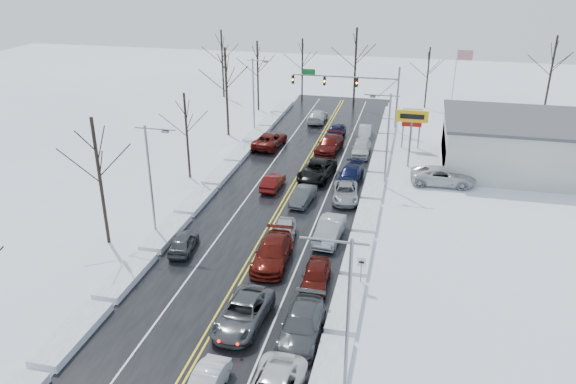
% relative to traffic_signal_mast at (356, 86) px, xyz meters
% --- Properties ---
extents(ground, '(160.00, 160.00, 0.00)m').
position_rel_traffic_signal_mast_xyz_m(ground, '(-3.45, -27.99, -5.48)').
color(ground, white).
rests_on(ground, ground).
extents(road_surface, '(14.00, 84.00, 0.01)m').
position_rel_traffic_signal_mast_xyz_m(road_surface, '(-3.45, -25.99, -5.47)').
color(road_surface, black).
rests_on(road_surface, ground).
extents(snow_bank_left, '(1.88, 72.00, 0.51)m').
position_rel_traffic_signal_mast_xyz_m(snow_bank_left, '(-11.05, -25.99, -5.48)').
color(snow_bank_left, white).
rests_on(snow_bank_left, ground).
extents(snow_bank_right, '(1.88, 72.00, 0.51)m').
position_rel_traffic_signal_mast_xyz_m(snow_bank_right, '(4.15, -25.99, -5.48)').
color(snow_bank_right, white).
rests_on(snow_bank_right, ground).
extents(traffic_signal_mast, '(13.28, 0.39, 8.00)m').
position_rel_traffic_signal_mast_xyz_m(traffic_signal_mast, '(0.00, 0.00, 0.00)').
color(traffic_signal_mast, slate).
rests_on(traffic_signal_mast, ground).
extents(tires_plus_sign, '(3.20, 0.34, 6.00)m').
position_rel_traffic_signal_mast_xyz_m(tires_plus_sign, '(7.05, -12.00, -0.49)').
color(tires_plus_sign, slate).
rests_on(tires_plus_sign, ground).
extents(used_vehicles_sign, '(2.20, 0.22, 4.65)m').
position_rel_traffic_signal_mast_xyz_m(used_vehicles_sign, '(7.05, -5.99, -2.16)').
color(used_vehicles_sign, slate).
rests_on(used_vehicles_sign, ground).
extents(speed_limit_sign, '(0.55, 0.09, 2.35)m').
position_rel_traffic_signal_mast_xyz_m(speed_limit_sign, '(4.75, -35.99, -3.84)').
color(speed_limit_sign, slate).
rests_on(speed_limit_sign, ground).
extents(flagpole, '(1.87, 1.20, 10.00)m').
position_rel_traffic_signal_mast_xyz_m(flagpole, '(11.72, 2.01, 0.45)').
color(flagpole, silver).
rests_on(flagpole, ground).
extents(dealership_building, '(20.40, 12.40, 5.30)m').
position_rel_traffic_signal_mast_xyz_m(dealership_building, '(20.53, -9.99, -2.82)').
color(dealership_building, beige).
rests_on(dealership_building, ground).
extents(streetlight_se, '(3.20, 0.25, 9.00)m').
position_rel_traffic_signal_mast_xyz_m(streetlight_se, '(4.85, -45.99, -0.17)').
color(streetlight_se, slate).
rests_on(streetlight_se, ground).
extents(streetlight_ne, '(3.20, 0.25, 9.00)m').
position_rel_traffic_signal_mast_xyz_m(streetlight_ne, '(4.85, -17.99, -0.17)').
color(streetlight_ne, slate).
rests_on(streetlight_ne, ground).
extents(streetlight_sw, '(3.20, 0.25, 9.00)m').
position_rel_traffic_signal_mast_xyz_m(streetlight_sw, '(-11.74, -31.99, -0.17)').
color(streetlight_sw, slate).
rests_on(streetlight_sw, ground).
extents(streetlight_nw, '(3.20, 0.25, 9.00)m').
position_rel_traffic_signal_mast_xyz_m(streetlight_nw, '(-11.74, -3.99, -0.17)').
color(streetlight_nw, slate).
rests_on(streetlight_nw, ground).
extents(tree_left_b, '(4.00, 4.00, 10.00)m').
position_rel_traffic_signal_mast_xyz_m(tree_left_b, '(-14.95, -33.99, 1.51)').
color(tree_left_b, '#2D231C').
rests_on(tree_left_b, ground).
extents(tree_left_c, '(3.40, 3.40, 8.50)m').
position_rel_traffic_signal_mast_xyz_m(tree_left_c, '(-13.95, -19.99, 0.46)').
color(tree_left_c, '#2D231C').
rests_on(tree_left_c, ground).
extents(tree_left_d, '(4.20, 4.20, 10.50)m').
position_rel_traffic_signal_mast_xyz_m(tree_left_d, '(-14.65, -5.99, 1.86)').
color(tree_left_d, '#2D231C').
rests_on(tree_left_d, ground).
extents(tree_left_e, '(3.80, 3.80, 9.50)m').
position_rel_traffic_signal_mast_xyz_m(tree_left_e, '(-14.25, 6.01, 1.16)').
color(tree_left_e, '#2D231C').
rests_on(tree_left_e, ground).
extents(tree_far_a, '(4.00, 4.00, 10.00)m').
position_rel_traffic_signal_mast_xyz_m(tree_far_a, '(-21.45, 12.01, 1.51)').
color(tree_far_a, '#2D231C').
rests_on(tree_far_a, ground).
extents(tree_far_b, '(3.60, 3.60, 9.00)m').
position_rel_traffic_signal_mast_xyz_m(tree_far_b, '(-9.45, 13.01, 0.81)').
color(tree_far_b, '#2D231C').
rests_on(tree_far_b, ground).
extents(tree_far_c, '(4.40, 4.40, 11.00)m').
position_rel_traffic_signal_mast_xyz_m(tree_far_c, '(-1.45, 11.01, 2.21)').
color(tree_far_c, '#2D231C').
rests_on(tree_far_c, ground).
extents(tree_far_d, '(3.40, 3.40, 8.50)m').
position_rel_traffic_signal_mast_xyz_m(tree_far_d, '(8.55, 12.51, 0.46)').
color(tree_far_d, '#2D231C').
rests_on(tree_far_d, ground).
extents(tree_far_e, '(4.20, 4.20, 10.50)m').
position_rel_traffic_signal_mast_xyz_m(tree_far_e, '(24.55, 13.01, 1.86)').
color(tree_far_e, '#2D231C').
rests_on(tree_far_e, ground).
extents(queued_car_2, '(2.97, 5.79, 1.56)m').
position_rel_traffic_signal_mast_xyz_m(queued_car_2, '(-1.72, -41.50, -5.48)').
color(queued_car_2, '#46494C').
rests_on(queued_car_2, ground).
extents(queued_car_3, '(2.63, 5.96, 1.70)m').
position_rel_traffic_signal_mast_xyz_m(queued_car_3, '(-1.79, -34.16, -5.48)').
color(queued_car_3, '#4F0F0A').
rests_on(queued_car_3, ground).
extents(queued_car_4, '(2.23, 4.46, 1.46)m').
position_rel_traffic_signal_mast_xyz_m(queued_car_4, '(-1.76, -30.68, -5.48)').
color(queued_car_4, '#BABABC').
rests_on(queued_car_4, ground).
extents(queued_car_5, '(1.90, 4.31, 1.37)m').
position_rel_traffic_signal_mast_xyz_m(queued_car_5, '(-1.76, -23.42, -5.48)').
color(queued_car_5, '#3C3E41').
rests_on(queued_car_5, ground).
extents(queued_car_6, '(3.45, 6.35, 1.69)m').
position_rel_traffic_signal_mast_xyz_m(queued_car_6, '(-1.63, -17.32, -5.48)').
color(queued_car_6, black).
rests_on(queued_car_6, ground).
extents(queued_car_7, '(2.91, 5.96, 1.67)m').
position_rel_traffic_signal_mast_xyz_m(queued_car_7, '(-1.69, -9.12, -5.48)').
color(queued_car_7, '#460C09').
rests_on(queued_car_7, ground).
extents(queued_car_8, '(2.33, 4.76, 1.56)m').
position_rel_traffic_signal_mast_xyz_m(queued_car_8, '(-1.76, -4.30, -5.48)').
color(queued_car_8, black).
rests_on(queued_car_8, ground).
extents(queued_car_11, '(2.26, 5.53, 1.60)m').
position_rel_traffic_signal_mast_xyz_m(queued_car_11, '(1.98, -41.91, -5.48)').
color(queued_car_11, '#434648').
rests_on(queued_car_11, ground).
extents(queued_car_12, '(1.95, 4.44, 1.49)m').
position_rel_traffic_signal_mast_xyz_m(queued_car_12, '(1.78, -36.36, -5.48)').
color(queued_car_12, '#470D09').
rests_on(queued_car_12, ground).
extents(queued_car_13, '(2.06, 5.07, 1.64)m').
position_rel_traffic_signal_mast_xyz_m(queued_car_13, '(1.63, -29.74, -5.48)').
color(queued_car_13, '#95989C').
rests_on(queued_car_13, ground).
extents(queued_car_14, '(2.89, 5.18, 1.37)m').
position_rel_traffic_signal_mast_xyz_m(queued_car_14, '(1.81, -21.84, -5.48)').
color(queued_car_14, gray).
rests_on(queued_car_14, ground).
extents(queued_car_15, '(2.45, 5.26, 1.49)m').
position_rel_traffic_signal_mast_xyz_m(queued_car_15, '(1.71, -17.58, -5.48)').
color(queued_car_15, black).
rests_on(queued_car_15, ground).
extents(queued_car_16, '(2.08, 4.96, 1.68)m').
position_rel_traffic_signal_mast_xyz_m(queued_car_16, '(1.88, -9.49, -5.48)').
color(queued_car_16, '#BCBCBE').
rests_on(queued_car_16, ground).
extents(queued_car_17, '(1.66, 4.20, 1.36)m').
position_rel_traffic_signal_mast_xyz_m(queued_car_17, '(1.64, -3.02, -5.48)').
color(queued_car_17, '#A7A9AF').
rests_on(queued_car_17, ground).
extents(oncoming_car_0, '(1.63, 4.17, 1.35)m').
position_rel_traffic_signal_mast_xyz_m(oncoming_car_0, '(-5.19, -20.88, -5.48)').
color(oncoming_car_0, '#550B0B').
rests_on(oncoming_car_0, ground).
extents(oncoming_car_1, '(3.27, 6.17, 1.65)m').
position_rel_traffic_signal_mast_xyz_m(oncoming_car_1, '(-8.59, -9.17, -5.48)').
color(oncoming_car_1, '#510E0A').
rests_on(oncoming_car_1, ground).
extents(oncoming_car_2, '(2.15, 5.27, 1.53)m').
position_rel_traffic_signal_mast_xyz_m(oncoming_car_2, '(-5.09, 2.08, -5.48)').
color(oncoming_car_2, silver).
rests_on(oncoming_car_2, ground).
extents(oncoming_car_3, '(2.09, 4.18, 1.37)m').
position_rel_traffic_signal_mast_xyz_m(oncoming_car_3, '(-8.78, -33.85, -5.48)').
color(oncoming_car_3, '#3D3F42').
rests_on(oncoming_car_3, ground).
extents(parked_car_0, '(6.22, 3.00, 1.71)m').
position_rel_traffic_signal_mast_xyz_m(parked_car_0, '(10.46, -16.19, -5.48)').
color(parked_car_0, silver).
rests_on(parked_car_0, ground).
extents(parked_car_1, '(2.11, 4.92, 1.41)m').
position_rel_traffic_signal_mast_xyz_m(parked_car_1, '(13.71, -12.65, -5.48)').
color(parked_car_1, '#510A0C').
rests_on(parked_car_1, ground).
extents(parked_car_2, '(1.66, 4.01, 1.36)m').
position_rel_traffic_signal_mast_xyz_m(parked_car_2, '(11.73, -6.81, -5.48)').
color(parked_car_2, black).
rests_on(parked_car_2, ground).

